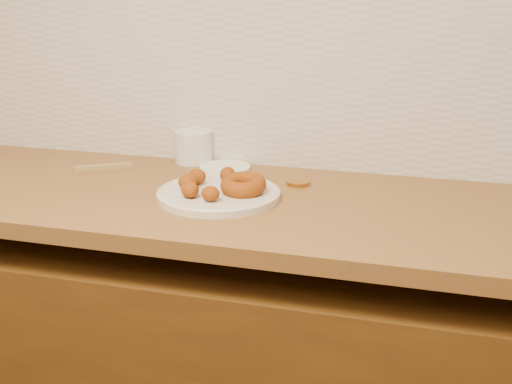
# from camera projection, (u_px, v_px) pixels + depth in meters

# --- Properties ---
(wall_back) EXTENTS (4.00, 0.02, 2.70)m
(wall_back) POSITION_uv_depth(u_px,v_px,m) (328.00, 2.00, 1.67)
(wall_back) COLOR tan
(wall_back) RESTS_ON ground
(butcher_block) EXTENTS (2.30, 0.62, 0.04)m
(butcher_block) POSITION_uv_depth(u_px,v_px,m) (60.00, 187.00, 1.70)
(butcher_block) COLOR brown
(butcher_block) RESTS_ON base_cabinet
(backsplash) EXTENTS (3.60, 0.02, 0.60)m
(backsplash) POSITION_uv_depth(u_px,v_px,m) (325.00, 60.00, 1.71)
(backsplash) COLOR beige
(backsplash) RESTS_ON wall_back
(donut_plate) EXTENTS (0.30, 0.30, 0.02)m
(donut_plate) POSITION_uv_depth(u_px,v_px,m) (219.00, 194.00, 1.55)
(donut_plate) COLOR beige
(donut_plate) RESTS_ON butcher_block
(ring_donut) EXTENTS (0.11, 0.12, 0.05)m
(ring_donut) POSITION_uv_depth(u_px,v_px,m) (243.00, 185.00, 1.54)
(ring_donut) COLOR #812E06
(ring_donut) RESTS_ON donut_plate
(fried_dough_chunks) EXTENTS (0.14, 0.20, 0.04)m
(fried_dough_chunks) POSITION_uv_depth(u_px,v_px,m) (203.00, 183.00, 1.55)
(fried_dough_chunks) COLOR #812E06
(fried_dough_chunks) RESTS_ON donut_plate
(plastic_tub) EXTENTS (0.11, 0.11, 0.09)m
(plastic_tub) POSITION_uv_depth(u_px,v_px,m) (194.00, 147.00, 1.85)
(plastic_tub) COLOR silver
(plastic_tub) RESTS_ON butcher_block
(tub_lid) EXTENTS (0.16, 0.16, 0.01)m
(tub_lid) POSITION_uv_depth(u_px,v_px,m) (225.00, 168.00, 1.79)
(tub_lid) COLOR white
(tub_lid) RESTS_ON butcher_block
(brass_jar_lid) EXTENTS (0.07, 0.07, 0.01)m
(brass_jar_lid) POSITION_uv_depth(u_px,v_px,m) (298.00, 183.00, 1.66)
(brass_jar_lid) COLOR #B1782E
(brass_jar_lid) RESTS_ON butcher_block
(wooden_utensil) EXTENTS (0.15, 0.10, 0.01)m
(wooden_utensil) POSITION_uv_depth(u_px,v_px,m) (103.00, 167.00, 1.80)
(wooden_utensil) COLOR olive
(wooden_utensil) RESTS_ON butcher_block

